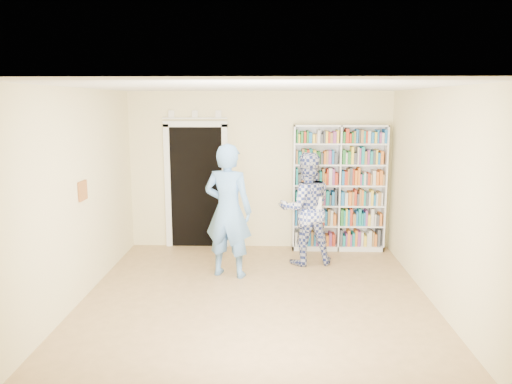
{
  "coord_description": "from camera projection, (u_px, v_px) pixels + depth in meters",
  "views": [
    {
      "loc": [
        0.17,
        -6.04,
        2.53
      ],
      "look_at": [
        -0.02,
        0.9,
        1.27
      ],
      "focal_mm": 35.0,
      "sensor_mm": 36.0,
      "label": 1
    }
  ],
  "objects": [
    {
      "name": "wall_back",
      "position": [
        260.0,
        171.0,
        8.61
      ],
      "size": [
        4.5,
        0.0,
        4.5
      ],
      "primitive_type": "plane",
      "rotation": [
        1.57,
        0.0,
        0.0
      ],
      "color": "beige",
      "rests_on": "floor"
    },
    {
      "name": "wall_art",
      "position": [
        83.0,
        191.0,
        6.4
      ],
      "size": [
        0.03,
        0.25,
        0.25
      ],
      "primitive_type": "cube",
      "color": "brown",
      "rests_on": "wall_left"
    },
    {
      "name": "bookshelf",
      "position": [
        339.0,
        188.0,
        8.47
      ],
      "size": [
        1.56,
        0.29,
        2.15
      ],
      "rotation": [
        0.0,
        0.0,
        -0.32
      ],
      "color": "white",
      "rests_on": "floor"
    },
    {
      "name": "floor",
      "position": [
        256.0,
        302.0,
        6.39
      ],
      "size": [
        5.0,
        5.0,
        0.0
      ],
      "primitive_type": "plane",
      "color": "olive",
      "rests_on": "ground"
    },
    {
      "name": "man_blue",
      "position": [
        228.0,
        211.0,
        7.19
      ],
      "size": [
        0.81,
        0.64,
        1.95
      ],
      "primitive_type": "imported",
      "rotation": [
        0.0,
        0.0,
        2.86
      ],
      "color": "#5B8DCA",
      "rests_on": "floor"
    },
    {
      "name": "wall_left",
      "position": [
        75.0,
        197.0,
        6.21
      ],
      "size": [
        0.0,
        5.0,
        5.0
      ],
      "primitive_type": "plane",
      "rotation": [
        1.57,
        0.0,
        1.57
      ],
      "color": "beige",
      "rests_on": "floor"
    },
    {
      "name": "doorway",
      "position": [
        196.0,
        180.0,
        8.65
      ],
      "size": [
        1.1,
        0.08,
        2.43
      ],
      "color": "black",
      "rests_on": "floor"
    },
    {
      "name": "paper_sheet",
      "position": [
        316.0,
        207.0,
        7.54
      ],
      "size": [
        0.19,
        0.08,
        0.28
      ],
      "primitive_type": "cube",
      "rotation": [
        0.0,
        0.0,
        0.36
      ],
      "color": "white",
      "rests_on": "man_plaid"
    },
    {
      "name": "ceiling",
      "position": [
        256.0,
        87.0,
        5.91
      ],
      "size": [
        5.0,
        5.0,
        0.0
      ],
      "primitive_type": "plane",
      "rotation": [
        3.14,
        0.0,
        0.0
      ],
      "color": "white",
      "rests_on": "wall_back"
    },
    {
      "name": "man_plaid",
      "position": [
        306.0,
        209.0,
        7.76
      ],
      "size": [
        0.96,
        0.81,
        1.76
      ],
      "primitive_type": "imported",
      "rotation": [
        0.0,
        0.0,
        3.32
      ],
      "color": "navy",
      "rests_on": "floor"
    },
    {
      "name": "wall_right",
      "position": [
        440.0,
        199.0,
        6.09
      ],
      "size": [
        0.0,
        5.0,
        5.0
      ],
      "primitive_type": "plane",
      "rotation": [
        1.57,
        0.0,
        -1.57
      ],
      "color": "beige",
      "rests_on": "floor"
    }
  ]
}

